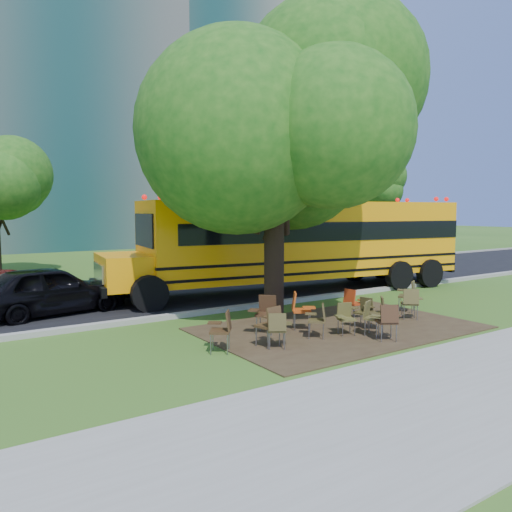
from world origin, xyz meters
TOP-DOWN VIEW (x-y plane):
  - ground at (0.00, 0.00)m, footprint 160.00×160.00m
  - sidewalk at (0.00, -5.00)m, footprint 60.00×4.00m
  - dirt_patch at (1.00, -0.50)m, footprint 7.00×4.50m
  - asphalt_road at (0.00, 7.00)m, footprint 80.00×8.00m
  - kerb_near at (0.00, 3.00)m, footprint 80.00×0.25m
  - kerb_far at (0.00, 11.10)m, footprint 80.00×0.25m
  - building_right at (24.00, 38.00)m, footprint 30.00×16.00m
  - bg_tree_3 at (8.00, 14.00)m, footprint 5.60×5.60m
  - bg_tree_4 at (16.00, 13.00)m, footprint 5.00×5.00m
  - main_tree at (0.28, 1.42)m, footprint 7.20×7.20m
  - school_bus at (4.07, 4.68)m, footprint 13.99×4.78m
  - chair_0 at (-1.53, -0.96)m, footprint 0.64×0.66m
  - chair_1 at (-1.50, -1.20)m, footprint 0.71×0.56m
  - chair_2 at (-0.14, -0.97)m, footprint 0.57×0.73m
  - chair_3 at (0.61, -1.09)m, footprint 0.64×0.50m
  - chair_4 at (1.01, -2.10)m, footprint 0.75×0.59m
  - chair_5 at (1.06, -1.53)m, footprint 0.58×0.69m
  - chair_6 at (1.55, -0.79)m, footprint 0.56×0.54m
  - chair_7 at (3.29, -0.90)m, footprint 0.77×0.61m
  - chair_8 at (-2.60, -0.69)m, footprint 0.61×0.78m
  - chair_9 at (-0.92, 0.12)m, footprint 0.81×0.65m
  - chair_10 at (0.01, -0.08)m, footprint 0.65×0.83m
  - chair_11 at (1.65, -1.18)m, footprint 0.59×0.75m
  - chair_12 at (2.04, 0.07)m, footprint 0.53×0.57m
  - chair_13 at (4.10, -0.16)m, footprint 0.64×0.79m
  - black_car at (-4.87, 5.40)m, footprint 4.57×2.50m

SIDE VIEW (x-z plane):
  - ground at x=0.00m, z-range 0.00..0.00m
  - dirt_patch at x=1.00m, z-range 0.00..0.03m
  - sidewalk at x=0.00m, z-range 0.00..0.04m
  - asphalt_road at x=0.00m, z-range 0.00..0.04m
  - kerb_near at x=0.00m, z-range 0.00..0.14m
  - kerb_far at x=0.00m, z-range 0.00..0.14m
  - chair_3 at x=0.61m, z-range 0.09..0.89m
  - chair_6 at x=1.55m, z-range 0.09..0.89m
  - chair_1 at x=-1.50m, z-range 0.10..0.93m
  - chair_2 at x=-0.14m, z-range 0.10..0.94m
  - chair_5 at x=1.06m, z-range 0.10..0.96m
  - chair_12 at x=2.04m, z-range 0.10..0.97m
  - chair_11 at x=1.65m, z-range 0.10..0.97m
  - chair_7 at x=3.29m, z-range 0.11..1.01m
  - chair_4 at x=1.01m, z-range 0.11..1.01m
  - chair_8 at x=-2.60m, z-range 0.11..1.02m
  - chair_0 at x=-1.53m, z-range 0.11..1.05m
  - chair_9 at x=-0.92m, z-range 0.11..1.06m
  - chair_13 at x=4.10m, z-range 0.11..1.07m
  - chair_10 at x=0.01m, z-range 0.11..1.09m
  - black_car at x=-4.87m, z-range 0.00..1.47m
  - school_bus at x=4.07m, z-range 0.26..3.62m
  - bg_tree_4 at x=16.00m, z-range 0.92..7.77m
  - bg_tree_3 at x=8.00m, z-range 1.11..8.95m
  - main_tree at x=0.28m, z-range 0.94..10.05m
  - building_right at x=24.00m, z-range 0.00..25.00m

